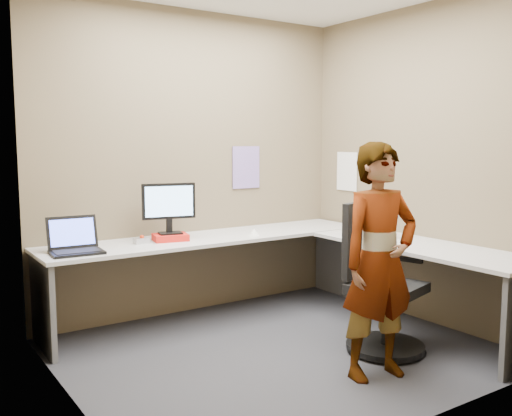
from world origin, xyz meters
TOP-DOWN VIEW (x-y plane):
  - ground at (0.00, 0.00)m, footprint 3.00×3.00m
  - wall_back at (0.00, 1.30)m, footprint 3.00×0.00m
  - wall_right at (1.50, 0.00)m, footprint 0.00×2.70m
  - wall_left at (-1.50, 0.00)m, footprint 0.00×2.70m
  - desk at (0.44, 0.39)m, footprint 2.98×2.58m
  - paper_ream at (-0.40, 0.98)m, footprint 0.31×0.26m
  - monitor at (-0.40, 0.99)m, footprint 0.44×0.16m
  - laptop at (-1.21, 0.91)m, footprint 0.39×0.33m
  - trackball_mouse at (-0.65, 0.99)m, footprint 0.12×0.08m
  - origami at (0.32, 0.81)m, footprint 0.10×0.10m
  - stapler at (1.28, 0.41)m, footprint 0.16×0.08m
  - flower at (1.23, 0.03)m, footprint 0.07×0.07m
  - calendar_purple at (0.55, 1.29)m, footprint 0.30×0.01m
  - calendar_white at (1.49, 0.90)m, footprint 0.01×0.28m
  - sticky_note_a at (1.49, 0.55)m, footprint 0.01×0.07m
  - sticky_note_b at (1.49, 0.60)m, footprint 0.01×0.07m
  - sticky_note_c at (1.49, 0.48)m, footprint 0.01×0.07m
  - sticky_note_d at (1.49, 0.70)m, footprint 0.01×0.07m
  - office_chair at (0.64, -0.38)m, footprint 0.62×0.60m
  - person at (0.29, -0.71)m, footprint 0.61×0.44m

SIDE VIEW (x-z plane):
  - ground at x=0.00m, z-range 0.00..0.00m
  - office_chair at x=0.64m, z-range -0.10..0.99m
  - desk at x=0.44m, z-range 0.22..0.95m
  - trackball_mouse at x=-0.65m, z-range 0.72..0.79m
  - stapler at x=1.28m, z-range 0.73..0.78m
  - paper_ream at x=-0.40m, z-range 0.73..0.79m
  - origami at x=0.32m, z-range 0.73..0.79m
  - person at x=0.29m, z-range 0.00..1.55m
  - laptop at x=-1.21m, z-range 0.67..0.93m
  - sticky_note_c at x=1.49m, z-range 0.76..0.84m
  - sticky_note_b at x=1.49m, z-range 0.78..0.86m
  - flower at x=1.23m, z-range 0.77..0.98m
  - sticky_note_d at x=1.49m, z-range 0.88..0.96m
  - sticky_note_a at x=1.49m, z-range 0.91..0.99m
  - monitor at x=-0.40m, z-range 0.82..1.24m
  - calendar_white at x=1.49m, z-range 1.06..1.44m
  - calendar_purple at x=0.55m, z-range 1.10..1.50m
  - wall_back at x=0.00m, z-range -0.15..2.85m
  - wall_right at x=1.50m, z-range 0.00..2.70m
  - wall_left at x=-1.50m, z-range 0.00..2.70m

